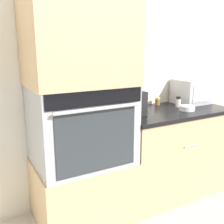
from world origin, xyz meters
The scene contains 11 objects.
ground_plane centered at (0.00, 0.00, 0.00)m, with size 12.00×12.00×0.00m, color beige.
wall_back centered at (0.00, 0.63, 1.25)m, with size 8.00×0.05×2.50m.
oven_cabinet_base centered at (-0.39, 0.30, 0.27)m, with size 0.79×0.60×0.54m.
wall_oven centered at (-0.39, 0.30, 0.86)m, with size 0.77×0.64×0.64m.
oven_cabinet_upper centered at (-0.39, 0.30, 1.61)m, with size 0.79×0.60×0.84m.
counter_unit centered at (0.57, 0.30, 0.44)m, with size 1.16×0.63×0.88m.
microwave centered at (0.95, 0.43, 1.01)m, with size 0.34×0.31×0.26m.
knife_block centered at (0.16, 0.29, 0.99)m, with size 0.10×0.15×0.26m.
bowl centered at (0.67, 0.19, 0.91)m, with size 0.14×0.14×0.05m.
condiment_jar_near centered at (0.57, 0.53, 0.92)m, with size 0.05×0.05×0.08m.
condiment_jar_mid centered at (0.70, 0.35, 0.93)m, with size 0.05×0.05×0.11m.
Camera 1 is at (-1.17, -1.61, 1.47)m, focal length 42.00 mm.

